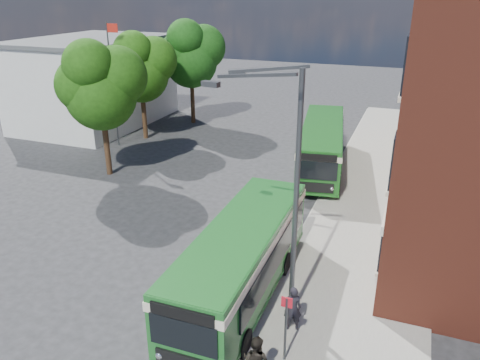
% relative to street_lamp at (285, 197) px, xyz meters
% --- Properties ---
extents(ground, '(120.00, 120.00, 0.00)m').
position_rel_street_lamp_xyz_m(ground, '(-4.84, 2.00, -4.79)').
color(ground, '#29292C').
rests_on(ground, ground).
extents(pavement, '(6.00, 48.00, 0.15)m').
position_rel_street_lamp_xyz_m(pavement, '(2.16, 10.00, -4.72)').
color(pavement, gray).
rests_on(pavement, ground).
extents(kerb_line, '(0.12, 48.00, 0.01)m').
position_rel_street_lamp_xyz_m(kerb_line, '(-0.89, 10.00, -4.79)').
color(kerb_line, beige).
rests_on(kerb_line, ground).
extents(white_building, '(9.40, 13.40, 7.30)m').
position_rel_street_lamp_xyz_m(white_building, '(-22.84, 20.00, -1.13)').
color(white_building, silver).
rests_on(white_building, ground).
extents(flagpole, '(0.95, 0.10, 9.00)m').
position_rel_street_lamp_xyz_m(flagpole, '(-17.29, 15.00, 0.15)').
color(flagpole, '#3E4043').
rests_on(flagpole, ground).
extents(street_lamp, '(2.96, 2.38, 9.00)m').
position_rel_street_lamp_xyz_m(street_lamp, '(0.00, 0.00, 0.00)').
color(street_lamp, '#3E4043').
rests_on(street_lamp, ground).
extents(bus_stop_sign, '(0.35, 0.08, 2.52)m').
position_rel_street_lamp_xyz_m(bus_stop_sign, '(0.76, -2.20, -3.28)').
color(bus_stop_sign, '#3E4043').
rests_on(bus_stop_sign, ground).
extents(bus_front, '(2.72, 9.89, 3.02)m').
position_rel_street_lamp_xyz_m(bus_front, '(-1.77, 0.63, -2.96)').
color(bus_front, '#1D6123').
rests_on(bus_front, ground).
extents(bus_rear, '(4.32, 11.46, 3.02)m').
position_rel_street_lamp_xyz_m(bus_rear, '(-1.84, 15.58, -2.96)').
color(bus_rear, '#1A5A1B').
rests_on(bus_rear, ground).
extents(pedestrian_a, '(0.73, 0.61, 1.71)m').
position_rel_street_lamp_xyz_m(pedestrian_a, '(0.60, -0.70, -3.79)').
color(pedestrian_a, black).
rests_on(pedestrian_a, pavement).
extents(tree_left, '(5.07, 4.82, 8.56)m').
position_rel_street_lamp_xyz_m(tree_left, '(-14.32, 9.66, 1.02)').
color(tree_left, '#342313').
rests_on(tree_left, ground).
extents(tree_mid, '(4.95, 4.71, 8.36)m').
position_rel_street_lamp_xyz_m(tree_mid, '(-16.32, 17.32, 0.88)').
color(tree_mid, '#342313').
rests_on(tree_mid, ground).
extents(tree_right, '(5.29, 5.03, 8.93)m').
position_rel_street_lamp_xyz_m(tree_right, '(-14.82, 22.90, 1.27)').
color(tree_right, '#342313').
rests_on(tree_right, ground).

